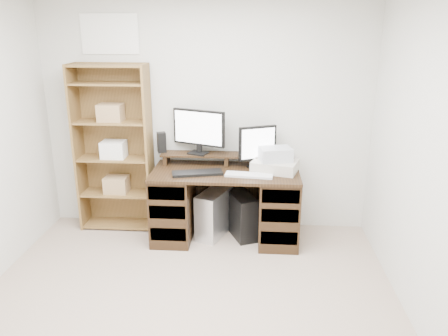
# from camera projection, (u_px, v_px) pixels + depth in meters

# --- Properties ---
(room) EXTENTS (3.54, 4.04, 2.54)m
(room) POSITION_uv_depth(u_px,v_px,m) (171.00, 177.00, 2.76)
(room) COLOR tan
(room) RESTS_ON ground
(desk) EXTENTS (1.50, 0.70, 0.75)m
(desk) POSITION_uv_depth(u_px,v_px,m) (225.00, 203.00, 4.57)
(desk) COLOR black
(desk) RESTS_ON ground
(riser_shelf) EXTENTS (1.40, 0.22, 0.12)m
(riser_shelf) POSITION_uv_depth(u_px,v_px,m) (227.00, 156.00, 4.62)
(riser_shelf) COLOR black
(riser_shelf) RESTS_ON desk
(monitor_wide) EXTENTS (0.56, 0.25, 0.47)m
(monitor_wide) POSITION_uv_depth(u_px,v_px,m) (199.00, 129.00, 4.56)
(monitor_wide) COLOR black
(monitor_wide) RESTS_ON riser_shelf
(monitor_small) EXTENTS (0.38, 0.22, 0.44)m
(monitor_small) POSITION_uv_depth(u_px,v_px,m) (258.00, 145.00, 4.48)
(monitor_small) COLOR black
(monitor_small) RESTS_ON desk
(speaker) EXTENTS (0.11, 0.11, 0.22)m
(speaker) POSITION_uv_depth(u_px,v_px,m) (162.00, 142.00, 4.65)
(speaker) COLOR black
(speaker) RESTS_ON riser_shelf
(keyboard_black) EXTENTS (0.52, 0.28, 0.03)m
(keyboard_black) POSITION_uv_depth(u_px,v_px,m) (197.00, 173.00, 4.35)
(keyboard_black) COLOR black
(keyboard_black) RESTS_ON desk
(keyboard_white) EXTENTS (0.48, 0.19, 0.02)m
(keyboard_white) POSITION_uv_depth(u_px,v_px,m) (249.00, 175.00, 4.30)
(keyboard_white) COLOR silver
(keyboard_white) RESTS_ON desk
(mouse) EXTENTS (0.11, 0.09, 0.04)m
(mouse) POSITION_uv_depth(u_px,v_px,m) (288.00, 173.00, 4.32)
(mouse) COLOR white
(mouse) RESTS_ON desk
(printer) EXTENTS (0.52, 0.44, 0.11)m
(printer) POSITION_uv_depth(u_px,v_px,m) (275.00, 166.00, 4.44)
(printer) COLOR #B3AA9C
(printer) RESTS_ON desk
(basket) EXTENTS (0.36, 0.29, 0.13)m
(basket) POSITION_uv_depth(u_px,v_px,m) (275.00, 154.00, 4.40)
(basket) COLOR #A7ABB2
(basket) RESTS_ON printer
(tower_silver) EXTENTS (0.39, 0.54, 0.50)m
(tower_silver) POSITION_uv_depth(u_px,v_px,m) (214.00, 213.00, 4.67)
(tower_silver) COLOR silver
(tower_silver) RESTS_ON ground
(tower_black) EXTENTS (0.37, 0.51, 0.47)m
(tower_black) POSITION_uv_depth(u_px,v_px,m) (242.00, 215.00, 4.67)
(tower_black) COLOR black
(tower_black) RESTS_ON ground
(bookshelf) EXTENTS (0.80, 0.30, 1.80)m
(bookshelf) POSITION_uv_depth(u_px,v_px,m) (114.00, 147.00, 4.69)
(bookshelf) COLOR brown
(bookshelf) RESTS_ON ground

